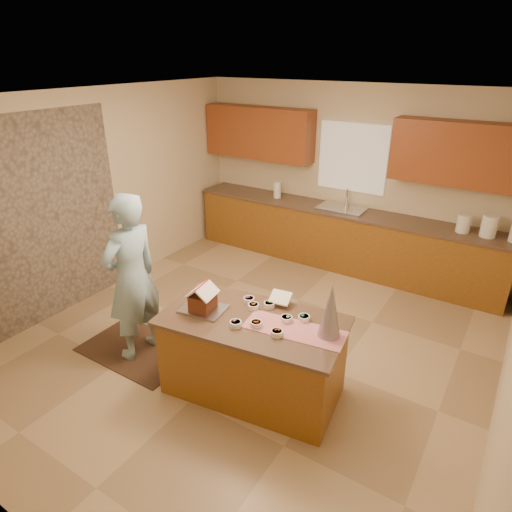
% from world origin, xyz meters
% --- Properties ---
extents(floor, '(5.50, 5.50, 0.00)m').
position_xyz_m(floor, '(0.00, 0.00, 0.00)').
color(floor, tan).
rests_on(floor, ground).
extents(ceiling, '(5.50, 5.50, 0.00)m').
position_xyz_m(ceiling, '(0.00, 0.00, 2.70)').
color(ceiling, silver).
rests_on(ceiling, floor).
extents(wall_back, '(5.50, 5.50, 0.00)m').
position_xyz_m(wall_back, '(0.00, 2.75, 1.35)').
color(wall_back, beige).
rests_on(wall_back, floor).
extents(wall_left, '(5.50, 5.50, 0.00)m').
position_xyz_m(wall_left, '(-2.50, 0.00, 1.35)').
color(wall_left, beige).
rests_on(wall_left, floor).
extents(stone_accent, '(0.00, 2.50, 2.50)m').
position_xyz_m(stone_accent, '(-2.48, -0.80, 1.25)').
color(stone_accent, gray).
rests_on(stone_accent, wall_left).
extents(window_curtain, '(1.05, 0.03, 1.00)m').
position_xyz_m(window_curtain, '(0.00, 2.72, 1.65)').
color(window_curtain, white).
rests_on(window_curtain, wall_back).
extents(back_counter_base, '(4.80, 0.60, 0.88)m').
position_xyz_m(back_counter_base, '(0.00, 2.45, 0.44)').
color(back_counter_base, brown).
rests_on(back_counter_base, floor).
extents(back_counter_top, '(4.85, 0.63, 0.04)m').
position_xyz_m(back_counter_top, '(0.00, 2.45, 0.90)').
color(back_counter_top, brown).
rests_on(back_counter_top, back_counter_base).
extents(upper_cabinet_left, '(1.85, 0.35, 0.80)m').
position_xyz_m(upper_cabinet_left, '(-1.55, 2.57, 1.90)').
color(upper_cabinet_left, '#994620').
rests_on(upper_cabinet_left, wall_back).
extents(upper_cabinet_right, '(1.85, 0.35, 0.80)m').
position_xyz_m(upper_cabinet_right, '(1.55, 2.57, 1.90)').
color(upper_cabinet_right, '#994620').
rests_on(upper_cabinet_right, wall_back).
extents(sink, '(0.70, 0.45, 0.12)m').
position_xyz_m(sink, '(0.00, 2.45, 0.89)').
color(sink, silver).
rests_on(sink, back_counter_top).
extents(faucet, '(0.03, 0.03, 0.28)m').
position_xyz_m(faucet, '(0.00, 2.63, 1.06)').
color(faucet, silver).
rests_on(faucet, back_counter_top).
extents(island_base, '(1.73, 1.04, 0.80)m').
position_xyz_m(island_base, '(0.43, -0.70, 0.40)').
color(island_base, brown).
rests_on(island_base, floor).
extents(island_top, '(1.82, 1.12, 0.04)m').
position_xyz_m(island_top, '(0.43, -0.70, 0.82)').
color(island_top, brown).
rests_on(island_top, island_base).
extents(table_runner, '(0.95, 0.45, 0.01)m').
position_xyz_m(table_runner, '(0.84, -0.64, 0.84)').
color(table_runner, red).
rests_on(table_runner, island_top).
extents(baking_tray, '(0.46, 0.36, 0.02)m').
position_xyz_m(baking_tray, '(-0.06, -0.81, 0.85)').
color(baking_tray, silver).
rests_on(baking_tray, island_top).
extents(cookbook, '(0.22, 0.18, 0.09)m').
position_xyz_m(cookbook, '(0.52, -0.33, 0.92)').
color(cookbook, white).
rests_on(cookbook, island_top).
extents(tinsel_tree, '(0.23, 0.23, 0.50)m').
position_xyz_m(tinsel_tree, '(1.13, -0.55, 1.09)').
color(tinsel_tree, silver).
rests_on(tinsel_tree, island_top).
extents(rug, '(1.25, 0.81, 0.01)m').
position_xyz_m(rug, '(-1.03, -0.84, 0.01)').
color(rug, black).
rests_on(rug, floor).
extents(boy, '(0.49, 0.70, 1.84)m').
position_xyz_m(boy, '(-0.98, -0.84, 0.93)').
color(boy, '#90B8CD').
rests_on(boy, rug).
extents(canister_a, '(0.17, 0.17, 0.24)m').
position_xyz_m(canister_a, '(1.70, 2.45, 1.04)').
color(canister_a, white).
rests_on(canister_a, back_counter_top).
extents(canister_b, '(0.19, 0.19, 0.28)m').
position_xyz_m(canister_b, '(1.99, 2.45, 1.06)').
color(canister_b, white).
rests_on(canister_b, back_counter_top).
extents(paper_towel, '(0.12, 0.12, 0.26)m').
position_xyz_m(paper_towel, '(-1.12, 2.45, 1.05)').
color(paper_towel, white).
rests_on(paper_towel, back_counter_top).
extents(gingerbread_house, '(0.28, 0.29, 0.26)m').
position_xyz_m(gingerbread_house, '(-0.06, -0.81, 0.95)').
color(gingerbread_house, brown).
rests_on(gingerbread_house, baking_tray).
extents(candy_bowls, '(0.71, 0.55, 0.05)m').
position_xyz_m(candy_bowls, '(0.53, -0.61, 0.86)').
color(candy_bowls, '#DB5722').
rests_on(candy_bowls, island_top).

